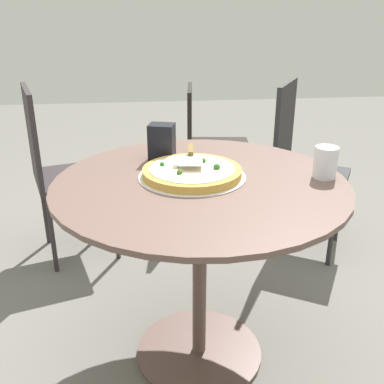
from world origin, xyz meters
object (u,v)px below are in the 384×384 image
Objects in this scene: napkin_dispenser at (162,142)px; patio_chair_corner at (58,164)px; pizza_on_tray at (192,172)px; pizza_server at (191,155)px; patio_chair_far at (299,158)px; drinking_cup at (326,162)px; patio_chair_near at (208,140)px; patio_table at (200,225)px.

napkin_dispenser is 0.15× the size of patio_chair_corner.
pizza_server is at bearing -2.72° from pizza_on_tray.
patio_chair_corner is (0.04, 1.27, 0.01)m from patio_chair_far.
drinking_cup is 1.40m from patio_chair_near.
pizza_on_tray is at bearing 177.28° from pizza_server.
patio_chair_near is 0.67m from patio_chair_far.
pizza_server is 0.23× the size of patio_chair_corner.
drinking_cup is at bearing -171.60° from patio_chair_near.
patio_table is at bearing 170.50° from patio_chair_near.
pizza_server is 0.26× the size of patio_chair_near.
drinking_cup is at bearing -129.60° from patio_chair_corner.
drinking_cup is at bearing -9.52° from napkin_dispenser.
patio_chair_corner is at bearing 88.38° from patio_chair_far.
pizza_on_tray is 1.05m from patio_chair_far.
patio_table is 0.48m from drinking_cup.
drinking_cup is at bearing -105.26° from pizza_server.
drinking_cup reaches higher than pizza_server.
patio_chair_near is 0.89× the size of patio_chair_far.
pizza_on_tray is 1.04m from patio_chair_corner.
patio_table is at bearing -143.63° from patio_chair_corner.
patio_table is 1.35m from patio_chair_near.
patio_chair_far is (0.83, -0.22, -0.27)m from drinking_cup.
napkin_dispenser is (0.20, 0.09, 0.05)m from pizza_on_tray.
patio_chair_far is (0.78, -0.66, -0.23)m from pizza_on_tray.
patio_chair_corner reaches higher than pizza_on_tray.
patio_chair_far is 1.00× the size of patio_chair_corner.
patio_table is at bearing -147.77° from pizza_on_tray.
pizza_on_tray is 0.40× the size of patio_chair_corner.
pizza_on_tray is (0.04, 0.02, 0.18)m from patio_table.
napkin_dispenser reaches higher than patio_table.
napkin_dispenser is at bearing 162.83° from patio_chair_near.
pizza_on_tray is 0.45× the size of patio_chair_near.
pizza_server is (0.10, 0.02, 0.22)m from patio_table.
patio_chair_near reaches higher than pizza_server.
patio_chair_far is (0.81, -0.64, -0.05)m from patio_table.
pizza_on_tray is 0.45m from drinking_cup.
pizza_server is 1.99× the size of drinking_cup.
drinking_cup is (-0.12, -0.44, -0.00)m from pizza_server.
drinking_cup is 0.12× the size of patio_chair_far.
patio_chair_far is (0.57, -0.76, -0.28)m from napkin_dispenser.
pizza_server is 0.46m from drinking_cup.
napkin_dispenser reaches higher than drinking_cup.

